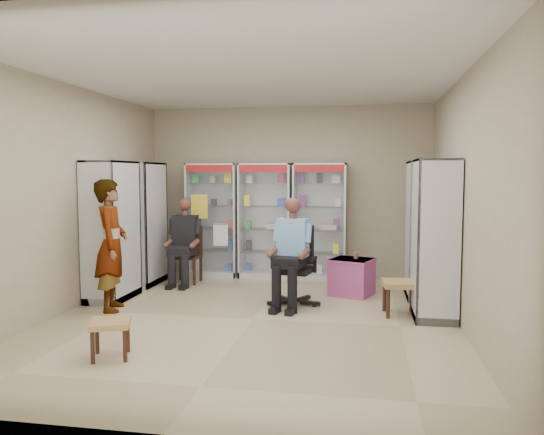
% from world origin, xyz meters
% --- Properties ---
extents(floor, '(6.00, 6.00, 0.00)m').
position_xyz_m(floor, '(0.00, 0.00, 0.00)').
color(floor, tan).
rests_on(floor, ground).
extents(room_shell, '(5.02, 6.02, 3.01)m').
position_xyz_m(room_shell, '(0.00, 0.00, 1.97)').
color(room_shell, tan).
rests_on(room_shell, ground).
extents(cabinet_back_left, '(0.90, 0.50, 2.00)m').
position_xyz_m(cabinet_back_left, '(-1.30, 2.73, 1.00)').
color(cabinet_back_left, '#A1A4A8').
rests_on(cabinet_back_left, floor).
extents(cabinet_back_mid, '(0.90, 0.50, 2.00)m').
position_xyz_m(cabinet_back_mid, '(-0.35, 2.73, 1.00)').
color(cabinet_back_mid, '#A6A8AE').
rests_on(cabinet_back_mid, floor).
extents(cabinet_back_right, '(0.90, 0.50, 2.00)m').
position_xyz_m(cabinet_back_right, '(0.60, 2.73, 1.00)').
color(cabinet_back_right, '#9EA1A5').
rests_on(cabinet_back_right, floor).
extents(cabinet_right_far, '(0.90, 0.50, 2.00)m').
position_xyz_m(cabinet_right_far, '(2.23, 1.60, 1.00)').
color(cabinet_right_far, '#ABAEB2').
rests_on(cabinet_right_far, floor).
extents(cabinet_right_near, '(0.90, 0.50, 2.00)m').
position_xyz_m(cabinet_right_near, '(2.23, 0.50, 1.00)').
color(cabinet_right_near, silver).
rests_on(cabinet_right_near, floor).
extents(cabinet_left_far, '(0.90, 0.50, 2.00)m').
position_xyz_m(cabinet_left_far, '(-2.23, 1.80, 1.00)').
color(cabinet_left_far, silver).
rests_on(cabinet_left_far, floor).
extents(cabinet_left_near, '(0.90, 0.50, 2.00)m').
position_xyz_m(cabinet_left_near, '(-2.23, 0.70, 1.00)').
color(cabinet_left_near, '#A2A4A9').
rests_on(cabinet_left_near, floor).
extents(wooden_chair, '(0.42, 0.42, 0.94)m').
position_xyz_m(wooden_chair, '(-1.55, 2.00, 0.47)').
color(wooden_chair, black).
rests_on(wooden_chair, floor).
extents(seated_customer, '(0.44, 0.60, 1.34)m').
position_xyz_m(seated_customer, '(-1.55, 1.95, 0.67)').
color(seated_customer, black).
rests_on(seated_customer, floor).
extents(office_chair, '(0.70, 0.70, 1.10)m').
position_xyz_m(office_chair, '(0.40, 0.81, 0.55)').
color(office_chair, black).
rests_on(office_chair, floor).
extents(seated_shopkeeper, '(0.57, 0.71, 1.40)m').
position_xyz_m(seated_shopkeeper, '(0.40, 0.76, 0.70)').
color(seated_shopkeeper, '#6AACD3').
rests_on(seated_shopkeeper, floor).
extents(pink_trunk, '(0.72, 0.70, 0.55)m').
position_xyz_m(pink_trunk, '(1.18, 1.57, 0.27)').
color(pink_trunk, '#A84372').
rests_on(pink_trunk, floor).
extents(tea_glass, '(0.07, 0.07, 0.09)m').
position_xyz_m(tea_glass, '(1.24, 1.60, 0.59)').
color(tea_glass, '#5E1508').
rests_on(tea_glass, pink_trunk).
extents(woven_stool_a, '(0.48, 0.48, 0.44)m').
position_xyz_m(woven_stool_a, '(1.83, 0.52, 0.22)').
color(woven_stool_a, '#94653E').
rests_on(woven_stool_a, floor).
extents(woven_stool_b, '(0.48, 0.48, 0.38)m').
position_xyz_m(woven_stool_b, '(-1.10, -1.61, 0.19)').
color(woven_stool_b, '#A18144').
rests_on(woven_stool_b, floor).
extents(standing_man, '(0.59, 0.73, 1.75)m').
position_xyz_m(standing_man, '(-1.95, 0.13, 0.87)').
color(standing_man, gray).
rests_on(standing_man, floor).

